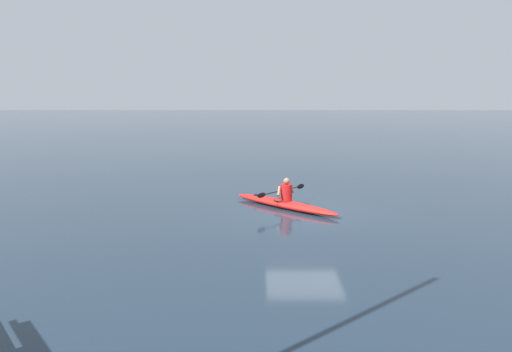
{
  "coord_description": "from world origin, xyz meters",
  "views": [
    {
      "loc": [
        1.53,
        15.52,
        3.92
      ],
      "look_at": [
        1.59,
        1.63,
        1.47
      ],
      "focal_mm": 34.41,
      "sensor_mm": 36.0,
      "label": 1
    }
  ],
  "objects": [
    {
      "name": "kayaker",
      "position": [
        0.6,
        -0.48,
        0.58
      ],
      "size": [
        1.68,
        1.8,
        0.77
      ],
      "color": "red",
      "rests_on": "kayak"
    },
    {
      "name": "kayak",
      "position": [
        0.64,
        -0.52,
        0.13
      ],
      "size": [
        3.55,
        3.37,
        0.27
      ],
      "color": "red",
      "rests_on": "ground"
    },
    {
      "name": "ground_plane",
      "position": [
        0.0,
        0.0,
        0.0
      ],
      "size": [
        160.0,
        160.0,
        0.0
      ],
      "primitive_type": "plane",
      "color": "#1E2D3D"
    }
  ]
}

